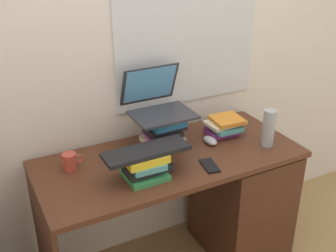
# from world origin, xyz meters

# --- Properties ---
(wall_back) EXTENTS (6.00, 0.06, 2.60)m
(wall_back) POSITION_xyz_m (0.00, 0.35, 1.30)
(wall_back) COLOR silver
(wall_back) RESTS_ON ground
(desk) EXTENTS (1.41, 0.62, 0.78)m
(desk) POSITION_xyz_m (0.36, -0.02, 0.42)
(desk) COLOR #4C2819
(desk) RESTS_ON ground
(book_stack_tall) EXTENTS (0.23, 0.20, 0.19)m
(book_stack_tall) POSITION_xyz_m (0.01, 0.11, 0.88)
(book_stack_tall) COLOR #338C4C
(book_stack_tall) RESTS_ON desk
(book_stack_keyboard_riser) EXTENTS (0.24, 0.19, 0.13)m
(book_stack_keyboard_riser) POSITION_xyz_m (-0.20, -0.12, 0.84)
(book_stack_keyboard_riser) COLOR #338C4C
(book_stack_keyboard_riser) RESTS_ON desk
(book_stack_side) EXTENTS (0.23, 0.19, 0.11)m
(book_stack_side) POSITION_xyz_m (0.40, 0.09, 0.83)
(book_stack_side) COLOR #8C338C
(book_stack_side) RESTS_ON desk
(laptop) EXTENTS (0.33, 0.33, 0.24)m
(laptop) POSITION_xyz_m (0.01, 0.18, 1.02)
(laptop) COLOR #2D2D33
(laptop) RESTS_ON book_stack_tall
(keyboard) EXTENTS (0.42, 0.14, 0.02)m
(keyboard) POSITION_xyz_m (-0.19, -0.12, 0.92)
(keyboard) COLOR black
(keyboard) RESTS_ON book_stack_keyboard_riser
(computer_mouse) EXTENTS (0.06, 0.10, 0.04)m
(computer_mouse) POSITION_xyz_m (0.27, 0.03, 0.80)
(computer_mouse) COLOR #A5A8AD
(computer_mouse) RESTS_ON desk
(mug) EXTENTS (0.11, 0.07, 0.09)m
(mug) POSITION_xyz_m (-0.50, 0.12, 0.82)
(mug) COLOR #B23F33
(mug) RESTS_ON desk
(water_bottle) EXTENTS (0.07, 0.07, 0.21)m
(water_bottle) POSITION_xyz_m (0.54, -0.13, 0.88)
(water_bottle) COLOR #999EA5
(water_bottle) RESTS_ON desk
(cell_phone) EXTENTS (0.09, 0.15, 0.01)m
(cell_phone) POSITION_xyz_m (0.13, -0.18, 0.78)
(cell_phone) COLOR black
(cell_phone) RESTS_ON desk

